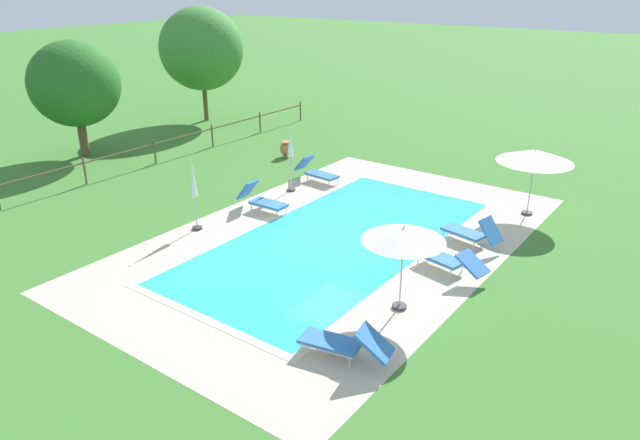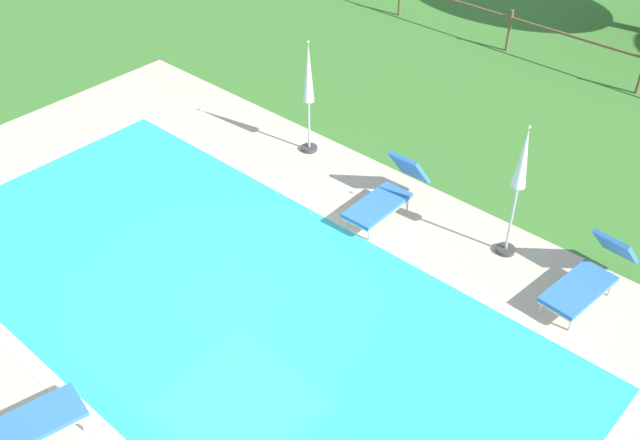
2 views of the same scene
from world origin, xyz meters
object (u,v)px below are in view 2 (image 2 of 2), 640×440
object	(u,v)px
sun_lounger_north_near_steps	(387,195)
patio_umbrella_closed_row_mid_west	(520,173)
sun_lounger_south_near_corner	(589,277)
sun_lounger_north_end	(6,433)
patio_umbrella_closed_row_west	(309,85)

from	to	relation	value
sun_lounger_north_near_steps	patio_umbrella_closed_row_mid_west	bearing A→B (deg)	12.62
sun_lounger_south_near_corner	patio_umbrella_closed_row_mid_west	distance (m)	1.90
sun_lounger_north_near_steps	sun_lounger_north_end	size ratio (longest dim) A/B	0.87
sun_lounger_north_near_steps	patio_umbrella_closed_row_mid_west	world-z (taller)	patio_umbrella_closed_row_mid_west
sun_lounger_north_end	sun_lounger_south_near_corner	world-z (taller)	sun_lounger_south_near_corner
sun_lounger_north_end	sun_lounger_south_near_corner	size ratio (longest dim) A/B	1.10
sun_lounger_north_near_steps	sun_lounger_north_end	bearing A→B (deg)	-93.31
patio_umbrella_closed_row_mid_west	patio_umbrella_closed_row_west	bearing A→B (deg)	178.25
sun_lounger_north_near_steps	patio_umbrella_closed_row_west	size ratio (longest dim) A/B	0.79
sun_lounger_north_near_steps	patio_umbrella_closed_row_mid_west	xyz separation A→B (m)	(2.15, 0.48, 1.18)
sun_lounger_north_end	patio_umbrella_closed_row_west	xyz separation A→B (m)	(-2.02, 7.69, 1.10)
patio_umbrella_closed_row_west	patio_umbrella_closed_row_mid_west	xyz separation A→B (m)	(4.58, -0.14, 0.12)
patio_umbrella_closed_row_west	sun_lounger_north_near_steps	bearing A→B (deg)	-14.33
sun_lounger_north_near_steps	sun_lounger_south_near_corner	distance (m)	3.64
sun_lounger_north_near_steps	patio_umbrella_closed_row_west	world-z (taller)	patio_umbrella_closed_row_west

